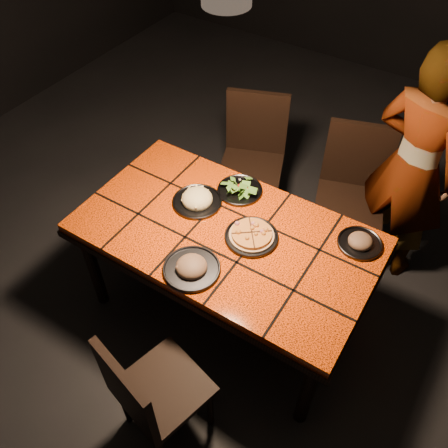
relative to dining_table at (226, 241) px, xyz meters
The scene contains 11 objects.
room_shell 0.83m from the dining_table, ahead, with size 6.04×7.04×3.08m.
dining_table is the anchor object (origin of this frame).
chair_near 0.88m from the dining_table, 82.52° to the right, with size 0.47×0.47×0.86m.
chair_far_left 0.98m from the dining_table, 110.55° to the left, with size 0.55×0.55×0.95m.
chair_far_right 1.03m from the dining_table, 67.88° to the left, with size 0.54×0.54×0.95m.
diner 1.21m from the dining_table, 54.76° to the left, with size 0.58×0.38×1.60m, color brown.
plate_pizza 0.17m from the dining_table, 13.72° to the left, with size 0.34×0.34×0.04m.
plate_pasta 0.29m from the dining_table, 158.59° to the left, with size 0.28×0.28×0.09m.
plate_salad 0.34m from the dining_table, 107.63° to the left, with size 0.26×0.26×0.07m.
plate_mushroom_a 0.33m from the dining_table, 90.83° to the right, with size 0.29×0.29×0.10m.
plate_mushroom_b 0.71m from the dining_table, 24.91° to the left, with size 0.24×0.24×0.08m.
Camera 1 is at (0.91, -1.44, 2.63)m, focal length 38.00 mm.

